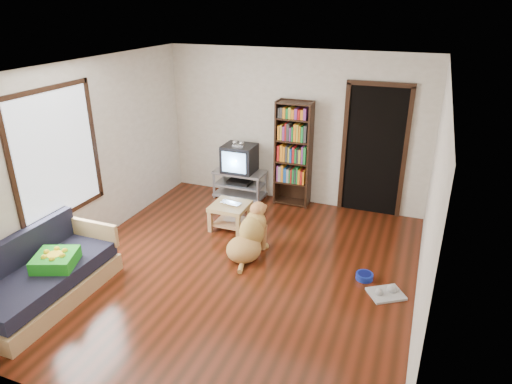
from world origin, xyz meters
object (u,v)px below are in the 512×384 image
(bookshelf, at_px, (293,148))
(coffee_table, at_px, (230,211))
(dog, at_px, (250,237))
(tv_stand, at_px, (240,183))
(laptop, at_px, (229,204))
(crt_tv, at_px, (240,158))
(dog_bowl, at_px, (364,276))
(green_cushion, at_px, (56,260))
(grey_rag, at_px, (386,294))
(sofa, at_px, (44,280))

(bookshelf, distance_m, coffee_table, 1.57)
(bookshelf, bearing_deg, dog, -91.06)
(tv_stand, relative_size, dog, 0.96)
(laptop, height_order, coffee_table, laptop)
(laptop, xyz_separation_m, crt_tv, (-0.33, 1.21, 0.33))
(dog_bowl, distance_m, coffee_table, 2.30)
(green_cushion, relative_size, grey_rag, 1.14)
(green_cushion, relative_size, dog, 0.49)
(sofa, bearing_deg, laptop, 61.94)
(crt_tv, bearing_deg, bookshelf, 4.32)
(grey_rag, bearing_deg, laptop, 159.92)
(dog, bearing_deg, grey_rag, -8.60)
(crt_tv, height_order, dog, crt_tv)
(crt_tv, xyz_separation_m, sofa, (-0.97, -3.65, -0.48))
(crt_tv, bearing_deg, dog_bowl, -36.58)
(grey_rag, relative_size, dog, 0.43)
(laptop, relative_size, sofa, 0.18)
(grey_rag, bearing_deg, coffee_table, 159.31)
(green_cushion, xyz_separation_m, bookshelf, (1.80, 3.61, 0.50))
(green_cushion, height_order, coffee_table, green_cushion)
(laptop, xyz_separation_m, dog, (0.59, -0.62, -0.13))
(green_cushion, distance_m, tv_stand, 3.62)
(crt_tv, distance_m, bookshelf, 0.99)
(grey_rag, relative_size, crt_tv, 0.69)
(sofa, bearing_deg, grey_rag, 22.07)
(laptop, xyz_separation_m, grey_rag, (2.49, -0.91, -0.40))
(tv_stand, distance_m, coffee_table, 1.20)
(grey_rag, relative_size, sofa, 0.22)
(sofa, bearing_deg, bookshelf, 62.68)
(green_cushion, bearing_deg, laptop, 41.31)
(laptop, bearing_deg, sofa, -110.24)
(grey_rag, distance_m, coffee_table, 2.67)
(crt_tv, xyz_separation_m, dog, (0.91, -1.83, -0.47))
(grey_rag, distance_m, tv_stand, 3.52)
(green_cushion, relative_size, bookshelf, 0.25)
(dog_bowl, bearing_deg, crt_tv, 143.42)
(laptop, relative_size, tv_stand, 0.36)
(green_cushion, xyz_separation_m, crt_tv, (0.85, 3.54, 0.25))
(tv_stand, distance_m, bookshelf, 1.20)
(green_cushion, height_order, tv_stand, green_cushion)
(crt_tv, bearing_deg, laptop, -74.75)
(green_cushion, height_order, crt_tv, crt_tv)
(grey_rag, distance_m, dog, 1.94)
(laptop, distance_m, dog_bowl, 2.31)
(grey_rag, xyz_separation_m, dog, (-1.90, 0.29, 0.26))
(bookshelf, bearing_deg, tv_stand, -174.37)
(crt_tv, relative_size, coffee_table, 1.05)
(tv_stand, bearing_deg, laptop, -74.48)
(green_cushion, bearing_deg, bookshelf, 41.65)
(tv_stand, xyz_separation_m, crt_tv, (0.00, 0.02, 0.47))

